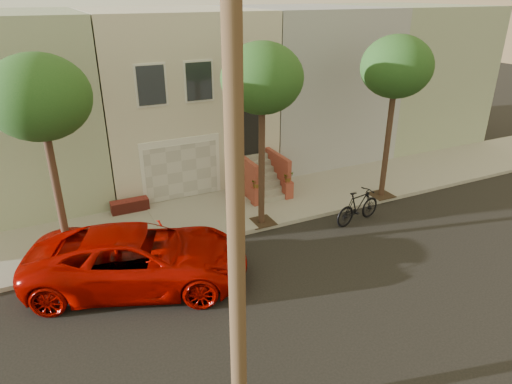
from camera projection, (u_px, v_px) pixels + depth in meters
name	position (u px, v px, depth m)	size (l,w,h in m)	color
ground	(291.00, 291.00, 12.95)	(90.00, 90.00, 0.00)	black
sidewalk	(221.00, 213.00, 17.32)	(40.00, 3.70, 0.15)	gray
house_row	(171.00, 91.00, 20.68)	(33.10, 11.70, 7.00)	#B9B39E
tree_left	(39.00, 99.00, 11.84)	(2.70, 2.57, 6.30)	#2D2116
tree_mid	(262.00, 80.00, 14.42)	(2.70, 2.57, 6.30)	#2D2116
tree_right	(397.00, 68.00, 16.60)	(2.70, 2.57, 6.30)	#2D2116
pickup_truck	(139.00, 258.00, 12.95)	(2.85, 6.19, 1.72)	#9C0500
motorcycle	(358.00, 206.00, 16.56)	(0.60, 2.13, 1.28)	black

